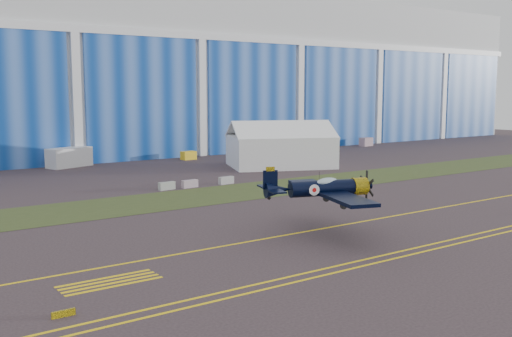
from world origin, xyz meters
TOP-DOWN VIEW (x-y plane):
  - ground at (0.00, 0.00)m, footprint 260.00×260.00m
  - grass_median at (0.00, 14.00)m, footprint 260.00×10.00m
  - hangar at (0.00, 71.79)m, footprint 220.00×45.70m
  - taxiway_centreline at (0.00, -5.00)m, footprint 200.00×0.20m
  - edge_line_near at (0.00, -14.50)m, footprint 80.00×0.20m
  - edge_line_far at (0.00, -13.50)m, footprint 80.00×0.20m
  - hold_short_ladder at (-18.00, -8.10)m, footprint 6.00×2.40m
  - guard_board_left at (-22.00, -12.00)m, footprint 1.20×0.15m
  - warbird at (0.26, -6.45)m, footprint 13.52×14.87m
  - tent at (23.91, 29.45)m, footprint 17.99×15.82m
  - shipping_container at (-2.14, 47.24)m, footprint 7.17×4.75m
  - tug at (17.07, 45.42)m, footprint 2.44×1.62m
  - gse_box at (58.79, 45.68)m, footprint 3.09×1.93m
  - barrier_a at (0.12, 20.04)m, footprint 2.05×0.78m
  - barrier_b at (3.04, 19.87)m, footprint 2.04×0.76m
  - barrier_c at (8.02, 19.74)m, footprint 2.05×0.80m

SIDE VIEW (x-z plane):
  - ground at x=0.00m, z-range 0.00..0.00m
  - taxiway_centreline at x=0.00m, z-range 0.00..0.02m
  - edge_line_near at x=0.00m, z-range 0.00..0.02m
  - edge_line_far at x=0.00m, z-range 0.00..0.02m
  - hold_short_ladder at x=-18.00m, z-range 0.00..0.02m
  - grass_median at x=0.00m, z-range 0.01..0.03m
  - guard_board_left at x=-22.00m, z-range 0.00..0.35m
  - barrier_a at x=0.12m, z-range 0.00..0.90m
  - barrier_b at x=3.04m, z-range 0.00..0.90m
  - barrier_c at x=8.02m, z-range 0.00..0.90m
  - tug at x=17.07m, z-range 0.00..1.38m
  - gse_box at x=58.79m, z-range 0.00..1.74m
  - shipping_container at x=-2.14m, z-range 0.00..2.89m
  - tent at x=23.91m, z-range 0.00..6.95m
  - warbird at x=0.26m, z-range 1.89..5.54m
  - hangar at x=0.00m, z-range -0.04..29.96m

